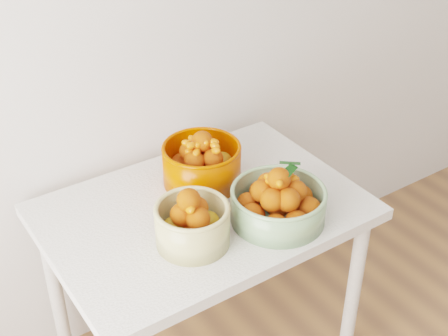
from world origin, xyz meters
The scene contains 4 objects.
table centered at (-0.21, 1.60, 0.65)m, with size 1.00×0.70×0.75m.
bowl_cream centered at (-0.33, 1.47, 0.82)m, with size 0.28×0.28×0.19m.
bowl_green centered at (-0.05, 1.42, 0.82)m, with size 0.38×0.38×0.19m.
bowl_orange centered at (-0.13, 1.72, 0.83)m, with size 0.34×0.34×0.19m.
Camera 1 is at (-1.05, 0.23, 1.95)m, focal length 50.00 mm.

